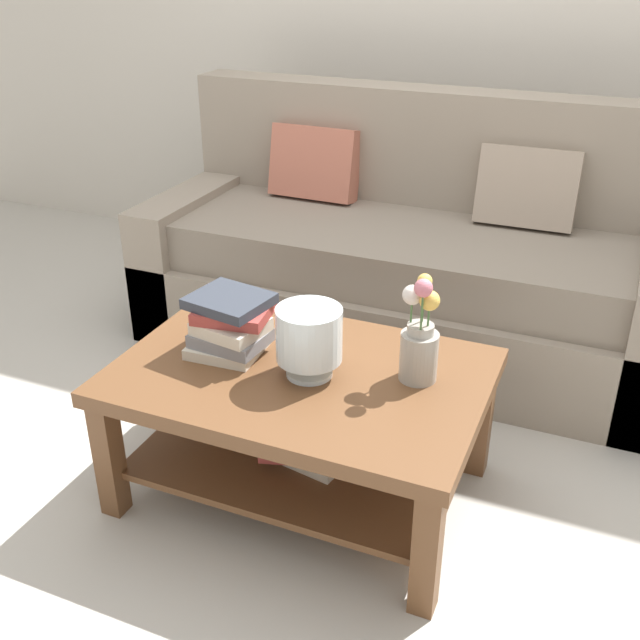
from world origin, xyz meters
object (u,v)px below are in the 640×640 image
(coffee_table, at_px, (302,406))
(flower_pitcher, at_px, (420,340))
(book_stack_main, at_px, (231,325))
(glass_hurricane_vase, at_px, (309,336))
(couch, at_px, (408,263))

(coffee_table, xyz_separation_m, flower_pitcher, (0.34, 0.09, 0.26))
(book_stack_main, height_order, glass_hurricane_vase, glass_hurricane_vase)
(coffee_table, bearing_deg, couch, 90.51)
(book_stack_main, height_order, flower_pitcher, flower_pitcher)
(couch, relative_size, book_stack_main, 8.34)
(coffee_table, height_order, book_stack_main, book_stack_main)
(coffee_table, bearing_deg, flower_pitcher, 14.80)
(coffee_table, relative_size, book_stack_main, 4.17)
(glass_hurricane_vase, distance_m, flower_pitcher, 0.32)
(coffee_table, height_order, flower_pitcher, flower_pitcher)
(glass_hurricane_vase, relative_size, flower_pitcher, 0.65)
(book_stack_main, relative_size, flower_pitcher, 0.80)
(book_stack_main, distance_m, flower_pitcher, 0.59)
(glass_hurricane_vase, bearing_deg, flower_pitcher, 19.01)
(book_stack_main, distance_m, glass_hurricane_vase, 0.29)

